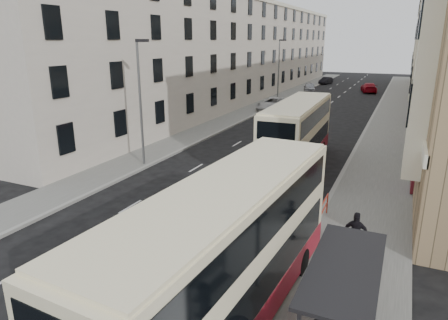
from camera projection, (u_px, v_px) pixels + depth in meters
The scene contains 18 objects.
ground at pixel (93, 285), 13.76m from camera, with size 200.00×200.00×0.00m, color black.
pavement_right at pixel (389, 131), 36.70m from camera, with size 4.00×120.00×0.15m, color #60605C.
pavement_left at pixel (234, 118), 42.85m from camera, with size 3.00×120.00×0.15m, color #60605C.
kerb_right at pixel (366, 129), 37.49m from camera, with size 0.25×120.00×0.15m, color gray.
kerb_left at pixel (247, 119), 42.25m from camera, with size 0.25×120.00×0.15m, color gray.
road_markings at pixel (330, 103), 52.96m from camera, with size 10.00×110.00×0.01m, color silver, non-canonical shape.
terrace_left at pixel (239, 51), 56.84m from camera, with size 9.18×79.00×13.25m.
bus_shelter at pixel (347, 301), 9.49m from camera, with size 1.65×4.25×2.70m.
guard_railing at pixel (312, 227), 16.04m from camera, with size 0.06×6.56×1.01m.
street_lamp_near at pixel (141, 96), 25.39m from camera, with size 0.93×0.18×8.00m.
street_lamp_far at pixel (279, 68), 51.52m from camera, with size 0.93×0.18×8.00m.
double_decker_front at pixel (227, 256), 11.22m from camera, with size 3.22×11.27×4.44m.
double_decker_rear at pixel (297, 134), 26.09m from camera, with size 2.80×10.87×4.31m.
pedestrian_far at pixel (356, 233), 15.23m from camera, with size 1.00×0.42×1.71m, color black.
white_van at pixel (273, 104), 47.33m from camera, with size 2.58×5.60×1.56m, color silver.
car_silver at pixel (309, 88), 63.77m from camera, with size 1.81×4.50×1.53m, color #9B9DA2.
car_dark at pixel (326, 81), 75.86m from camera, with size 1.37×3.92×1.29m, color black.
car_red at pixel (369, 88), 63.79m from camera, with size 2.12×5.22×1.51m, color maroon.
Camera 1 is at (9.05, -8.98, 8.10)m, focal length 32.00 mm.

